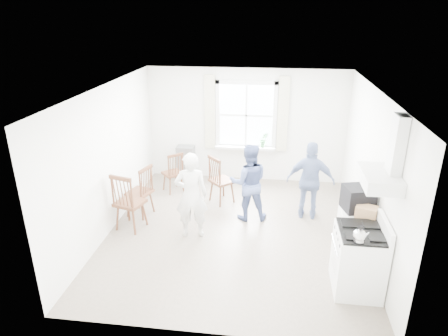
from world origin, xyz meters
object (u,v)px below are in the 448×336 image
Objects in this scene: stereo_stack at (358,198)px; person_left at (191,195)px; person_right at (310,181)px; person_mid at (249,182)px; low_cabinet at (355,236)px; windsor_chair_c at (144,186)px; gas_stove at (359,259)px; windsor_chair_a at (175,169)px; windsor_chair_b at (125,197)px.

stereo_stack is 0.32× the size of person_left.
person_right is at bearing 113.82° from stereo_stack.
person_right is at bearing -179.89° from person_mid.
windsor_chair_c is at bearing 164.55° from low_cabinet.
person_mid is (-1.70, 1.90, 0.27)m from gas_stove.
low_cabinet is at bearing 118.94° from person_right.
gas_stove is at bearing -40.25° from windsor_chair_a.
person_left is (1.06, -0.61, 0.16)m from windsor_chair_c.
low_cabinet is 2.16m from person_mid.
windsor_chair_c is at bearing 154.80° from gas_stove.
windsor_chair_b is (-3.84, 1.14, 0.20)m from gas_stove.
person_mid is at bearing -29.87° from windsor_chair_a.
gas_stove is 0.73× the size of person_right.
low_cabinet is at bearing -32.06° from windsor_chair_a.
person_left reaches higher than stereo_stack.
person_left is at bearing -29.66° from windsor_chair_c.
windsor_chair_a is 1.88m from person_left.
person_right reaches higher than windsor_chair_a.
person_left reaches higher than low_cabinet.
windsor_chair_a is at bearing 148.23° from stereo_stack.
windsor_chair_a is 0.90× the size of windsor_chair_c.
person_mid is 0.98× the size of person_right.
person_left is at bearing 29.23° from person_right.
windsor_chair_b is 0.71× the size of person_left.
windsor_chair_c is at bearing -4.67° from person_mid.
person_right is (-0.61, 1.38, 0.31)m from low_cabinet.
person_left reaches higher than windsor_chair_b.
low_cabinet is (0.07, 0.70, -0.03)m from gas_stove.
low_cabinet is 0.57× the size of person_left.
low_cabinet is 0.81× the size of windsor_chair_b.
windsor_chair_b is at bearing 174.10° from stereo_stack.
gas_stove is 4.10m from windsor_chair_c.
stereo_stack reaches higher than windsor_chair_c.
windsor_chair_a is at bearing 139.75° from gas_stove.
gas_stove is 2.89m from person_left.
gas_stove is 4.01m from windsor_chair_b.
stereo_stack is (-0.02, 0.04, 0.64)m from low_cabinet.
windsor_chair_b is 0.73× the size of person_right.
windsor_chair_c reaches higher than windsor_chair_a.
low_cabinet is 1.54m from person_right.
gas_stove is 0.71× the size of person_left.
person_mid reaches higher than windsor_chair_b.
person_mid reaches higher than windsor_chair_c.
windsor_chair_b is (-3.91, 0.44, 0.23)m from low_cabinet.
low_cabinet is at bearing 136.93° from person_mid.
gas_stove is at bearing 109.64° from person_right.
stereo_stack reaches higher than windsor_chair_b.
stereo_stack is 2.13m from person_mid.
gas_stove is at bearing -16.50° from windsor_chair_b.
person_mid is at bearing 131.90° from gas_stove.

